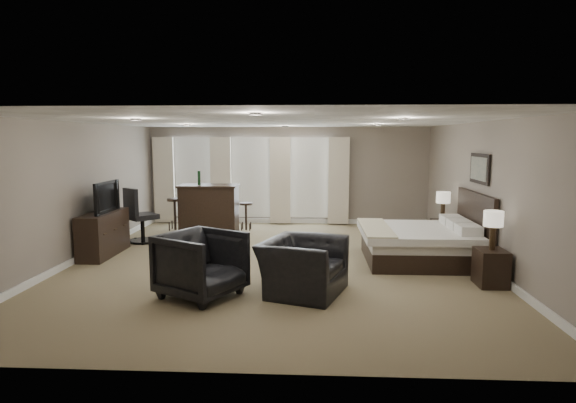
{
  "coord_description": "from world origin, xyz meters",
  "views": [
    {
      "loc": [
        0.68,
        -8.69,
        2.3
      ],
      "look_at": [
        0.2,
        0.4,
        1.1
      ],
      "focal_mm": 30.0,
      "sensor_mm": 36.0,
      "label": 1
    }
  ],
  "objects_px": {
    "lamp_far": "(443,206)",
    "dresser": "(104,234)",
    "bar_counter": "(209,210)",
    "nightstand_near": "(491,268)",
    "tv": "(102,209)",
    "bed": "(415,227)",
    "bar_stool_left": "(175,214)",
    "lamp_near": "(493,230)",
    "armchair_far": "(201,261)",
    "bar_stool_right": "(246,216)",
    "nightstand_far": "(442,233)",
    "desk_chair": "(142,215)",
    "armchair_near": "(303,257)"
  },
  "relations": [
    {
      "from": "lamp_far",
      "to": "dresser",
      "type": "distance_m",
      "value": 7.05
    },
    {
      "from": "lamp_far",
      "to": "bar_counter",
      "type": "bearing_deg",
      "value": 170.73
    },
    {
      "from": "nightstand_near",
      "to": "tv",
      "type": "distance_m",
      "value": 7.14
    },
    {
      "from": "bed",
      "to": "bar_stool_left",
      "type": "xyz_separation_m",
      "value": [
        -5.38,
        2.87,
        -0.26
      ]
    },
    {
      "from": "lamp_near",
      "to": "tv",
      "type": "xyz_separation_m",
      "value": [
        -6.92,
        1.62,
        0.04
      ]
    },
    {
      "from": "bar_counter",
      "to": "tv",
      "type": "bearing_deg",
      "value": -127.58
    },
    {
      "from": "armchair_far",
      "to": "bar_stool_right",
      "type": "bearing_deg",
      "value": 30.66
    },
    {
      "from": "bed",
      "to": "lamp_near",
      "type": "height_order",
      "value": "bed"
    },
    {
      "from": "nightstand_far",
      "to": "dresser",
      "type": "distance_m",
      "value": 7.04
    },
    {
      "from": "bar_counter",
      "to": "desk_chair",
      "type": "height_order",
      "value": "desk_chair"
    },
    {
      "from": "lamp_near",
      "to": "bar_stool_left",
      "type": "distance_m",
      "value": 7.63
    },
    {
      "from": "bed",
      "to": "bar_counter",
      "type": "height_order",
      "value": "bed"
    },
    {
      "from": "armchair_far",
      "to": "bar_stool_left",
      "type": "bearing_deg",
      "value": 50.0
    },
    {
      "from": "lamp_near",
      "to": "lamp_far",
      "type": "height_order",
      "value": "lamp_near"
    },
    {
      "from": "tv",
      "to": "armchair_near",
      "type": "relative_size",
      "value": 0.85
    },
    {
      "from": "nightstand_far",
      "to": "dresser",
      "type": "bearing_deg",
      "value": -169.56
    },
    {
      "from": "tv",
      "to": "bar_stool_right",
      "type": "distance_m",
      "value": 3.74
    },
    {
      "from": "armchair_near",
      "to": "bar_counter",
      "type": "distance_m",
      "value": 4.87
    },
    {
      "from": "nightstand_far",
      "to": "lamp_far",
      "type": "height_order",
      "value": "lamp_far"
    },
    {
      "from": "nightstand_near",
      "to": "bar_stool_right",
      "type": "bearing_deg",
      "value": 135.49
    },
    {
      "from": "tv",
      "to": "armchair_far",
      "type": "relative_size",
      "value": 1.01
    },
    {
      "from": "nightstand_far",
      "to": "bar_counter",
      "type": "bearing_deg",
      "value": 170.73
    },
    {
      "from": "nightstand_far",
      "to": "bar_counter",
      "type": "xyz_separation_m",
      "value": [
        -5.28,
        0.86,
        0.33
      ]
    },
    {
      "from": "armchair_far",
      "to": "nightstand_near",
      "type": "bearing_deg",
      "value": -50.34
    },
    {
      "from": "lamp_near",
      "to": "bed",
      "type": "bearing_deg",
      "value": 121.54
    },
    {
      "from": "bar_counter",
      "to": "bar_stool_right",
      "type": "height_order",
      "value": "bar_counter"
    },
    {
      "from": "lamp_near",
      "to": "tv",
      "type": "relative_size",
      "value": 0.58
    },
    {
      "from": "bar_counter",
      "to": "bar_stool_right",
      "type": "relative_size",
      "value": 2.0
    },
    {
      "from": "bar_stool_left",
      "to": "bed",
      "type": "bearing_deg",
      "value": -28.1
    },
    {
      "from": "armchair_far",
      "to": "armchair_near",
      "type": "bearing_deg",
      "value": -50.5
    },
    {
      "from": "bed",
      "to": "tv",
      "type": "relative_size",
      "value": 1.94
    },
    {
      "from": "armchair_near",
      "to": "bar_counter",
      "type": "bearing_deg",
      "value": 47.83
    },
    {
      "from": "tv",
      "to": "bar_counter",
      "type": "bearing_deg",
      "value": -37.58
    },
    {
      "from": "dresser",
      "to": "bar_stool_right",
      "type": "relative_size",
      "value": 2.12
    },
    {
      "from": "lamp_far",
      "to": "bar_counter",
      "type": "xyz_separation_m",
      "value": [
        -5.28,
        0.86,
        -0.25
      ]
    },
    {
      "from": "tv",
      "to": "armchair_near",
      "type": "distance_m",
      "value": 4.54
    },
    {
      "from": "nightstand_far",
      "to": "armchair_far",
      "type": "distance_m",
      "value": 5.73
    },
    {
      "from": "bar_counter",
      "to": "bed",
      "type": "bearing_deg",
      "value": -27.79
    },
    {
      "from": "bed",
      "to": "desk_chair",
      "type": "xyz_separation_m",
      "value": [
        -5.68,
        1.38,
        -0.04
      ]
    },
    {
      "from": "lamp_far",
      "to": "lamp_near",
      "type": "bearing_deg",
      "value": -90.0
    },
    {
      "from": "bar_stool_left",
      "to": "desk_chair",
      "type": "relative_size",
      "value": 0.65
    },
    {
      "from": "nightstand_far",
      "to": "bar_stool_right",
      "type": "bearing_deg",
      "value": 161.46
    },
    {
      "from": "bar_counter",
      "to": "bar_stool_left",
      "type": "relative_size",
      "value": 1.74
    },
    {
      "from": "lamp_far",
      "to": "bar_stool_right",
      "type": "bearing_deg",
      "value": 161.46
    },
    {
      "from": "bar_counter",
      "to": "lamp_near",
      "type": "bearing_deg",
      "value": -35.49
    },
    {
      "from": "nightstand_near",
      "to": "bar_stool_left",
      "type": "relative_size",
      "value": 0.72
    },
    {
      "from": "nightstand_far",
      "to": "lamp_near",
      "type": "distance_m",
      "value": 2.96
    },
    {
      "from": "lamp_far",
      "to": "bar_stool_right",
      "type": "height_order",
      "value": "lamp_far"
    },
    {
      "from": "lamp_far",
      "to": "bar_stool_right",
      "type": "relative_size",
      "value": 0.88
    },
    {
      "from": "lamp_far",
      "to": "bar_stool_right",
      "type": "distance_m",
      "value": 4.75
    }
  ]
}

